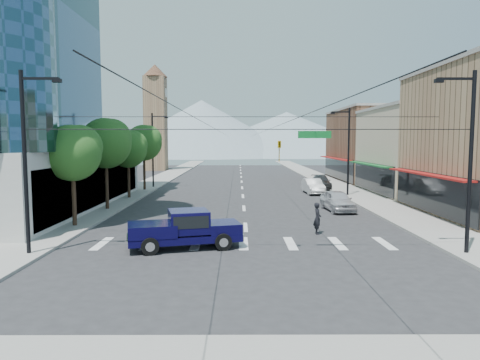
{
  "coord_description": "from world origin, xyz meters",
  "views": [
    {
      "loc": [
        -0.49,
        -21.67,
        5.62
      ],
      "look_at": [
        -0.36,
        7.33,
        3.0
      ],
      "focal_mm": 32.0,
      "sensor_mm": 36.0,
      "label": 1
    }
  ],
  "objects": [
    {
      "name": "shop_mid",
      "position": [
        20.0,
        24.0,
        4.5
      ],
      "size": [
        12.0,
        14.0,
        9.0
      ],
      "primitive_type": "cube",
      "color": "tan",
      "rests_on": "ground"
    },
    {
      "name": "shop_far",
      "position": [
        20.0,
        40.0,
        5.0
      ],
      "size": [
        12.0,
        18.0,
        10.0
      ],
      "primitive_type": "cube",
      "color": "brown",
      "rests_on": "ground"
    },
    {
      "name": "tree_near",
      "position": [
        -11.07,
        6.1,
        4.99
      ],
      "size": [
        3.65,
        3.64,
        6.71
      ],
      "color": "black",
      "rests_on": "ground"
    },
    {
      "name": "parked_car_near",
      "position": [
        7.6,
        12.7,
        0.83
      ],
      "size": [
        2.35,
        5.0,
        1.65
      ],
      "primitive_type": "imported",
      "rotation": [
        0.0,
        0.0,
        0.08
      ],
      "color": "silver",
      "rests_on": "ground"
    },
    {
      "name": "parked_car_mid",
      "position": [
        7.6,
        24.22,
        0.81
      ],
      "size": [
        2.0,
        4.98,
        1.61
      ],
      "primitive_type": "imported",
      "rotation": [
        0.0,
        0.0,
        0.06
      ],
      "color": "silver",
      "rests_on": "ground"
    },
    {
      "name": "pedestrian",
      "position": [
        4.33,
        3.95,
        0.97
      ],
      "size": [
        0.47,
        0.71,
        1.93
      ],
      "primitive_type": "imported",
      "rotation": [
        0.0,
        0.0,
        1.59
      ],
      "color": "black",
      "rests_on": "ground"
    },
    {
      "name": "mountain_left",
      "position": [
        -15.0,
        150.0,
        11.0
      ],
      "size": [
        80.0,
        80.0,
        22.0
      ],
      "primitive_type": "cone",
      "color": "gray",
      "rests_on": "ground"
    },
    {
      "name": "tree_midnear",
      "position": [
        -11.07,
        13.1,
        5.59
      ],
      "size": [
        4.09,
        4.09,
        7.52
      ],
      "color": "black",
      "rests_on": "ground"
    },
    {
      "name": "tree_midfar",
      "position": [
        -11.07,
        20.1,
        4.99
      ],
      "size": [
        3.65,
        3.64,
        6.71
      ],
      "color": "black",
      "rests_on": "ground"
    },
    {
      "name": "lamp_pole_nw",
      "position": [
        -10.67,
        30.0,
        4.94
      ],
      "size": [
        2.0,
        0.25,
        9.0
      ],
      "color": "black",
      "rests_on": "ground"
    },
    {
      "name": "lamp_pole_ne",
      "position": [
        10.67,
        22.0,
        4.94
      ],
      "size": [
        2.0,
        0.25,
        9.0
      ],
      "color": "black",
      "rests_on": "ground"
    },
    {
      "name": "signal_rig",
      "position": [
        0.19,
        -1.0,
        4.64
      ],
      "size": [
        21.8,
        0.2,
        9.0
      ],
      "color": "black",
      "rests_on": "ground"
    },
    {
      "name": "mountain_right",
      "position": [
        20.0,
        160.0,
        9.0
      ],
      "size": [
        90.0,
        90.0,
        18.0
      ],
      "primitive_type": "cone",
      "color": "gray",
      "rests_on": "ground"
    },
    {
      "name": "tree_far",
      "position": [
        -11.07,
        27.1,
        5.59
      ],
      "size": [
        4.09,
        4.09,
        7.52
      ],
      "color": "black",
      "rests_on": "ground"
    },
    {
      "name": "sidewalk_left",
      "position": [
        -12.0,
        40.0,
        0.07
      ],
      "size": [
        4.0,
        120.0,
        0.15
      ],
      "primitive_type": "cube",
      "color": "gray",
      "rests_on": "ground"
    },
    {
      "name": "sidewalk_right",
      "position": [
        12.0,
        40.0,
        0.07
      ],
      "size": [
        4.0,
        120.0,
        0.15
      ],
      "primitive_type": "cube",
      "color": "gray",
      "rests_on": "ground"
    },
    {
      "name": "parked_car_far",
      "position": [
        9.4,
        29.09,
        0.77
      ],
      "size": [
        2.59,
        5.46,
        1.54
      ],
      "primitive_type": "imported",
      "rotation": [
        0.0,
        0.0,
        -0.08
      ],
      "color": "#2F2F31",
      "rests_on": "ground"
    },
    {
      "name": "ground",
      "position": [
        0.0,
        0.0,
        0.0
      ],
      "size": [
        160.0,
        160.0,
        0.0
      ],
      "primitive_type": "plane",
      "color": "#28282B",
      "rests_on": "ground"
    },
    {
      "name": "clock_tower",
      "position": [
        -16.5,
        62.0,
        10.64
      ],
      "size": [
        4.8,
        4.8,
        20.4
      ],
      "color": "#8C6B4C",
      "rests_on": "ground"
    },
    {
      "name": "pickup_truck",
      "position": [
        -3.33,
        0.53,
        1.05
      ],
      "size": [
        6.26,
        3.48,
        2.01
      ],
      "rotation": [
        0.0,
        0.0,
        0.25
      ],
      "color": "#0A0738",
      "rests_on": "ground"
    }
  ]
}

